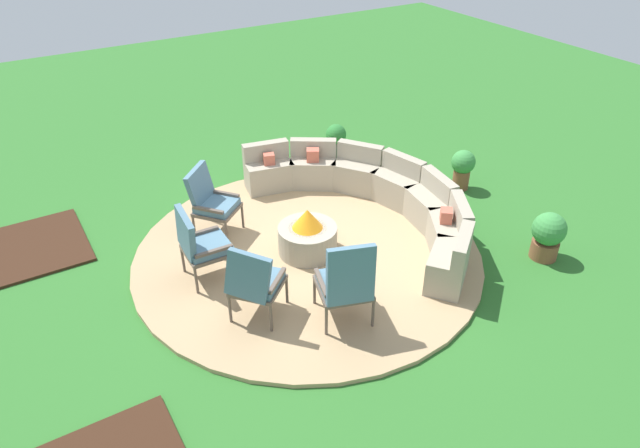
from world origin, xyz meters
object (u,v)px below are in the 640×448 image
object	(u,v)px
lounge_chair_back_right	(346,282)
potted_plant_2	(548,234)
fire_pit	(308,236)
curved_stone_bench	(375,196)
lounge_chair_front_right	(200,243)
lounge_chair_front_left	(211,200)
lounge_chair_back_left	(254,281)
potted_plant_0	(336,139)
potted_plant_1	(463,167)

from	to	relation	value
lounge_chair_back_right	potted_plant_2	xyz separation A→B (m)	(0.29, 3.11, -0.26)
fire_pit	curved_stone_bench	bearing A→B (deg)	103.75
lounge_chair_front_right	lounge_chair_front_left	bearing A→B (deg)	151.82
curved_stone_bench	lounge_chair_back_left	distance (m)	2.85
potted_plant_0	potted_plant_2	size ratio (longest dim) A/B	0.90
lounge_chair_back_left	potted_plant_2	distance (m)	4.09
fire_pit	lounge_chair_front_right	bearing A→B (deg)	-97.53
lounge_chair_front_right	lounge_chair_back_left	size ratio (longest dim) A/B	1.03
curved_stone_bench	potted_plant_1	bearing A→B (deg)	90.14
lounge_chair_front_left	potted_plant_2	xyz separation A→B (m)	(2.87, 3.72, -0.23)
lounge_chair_back_right	potted_plant_0	world-z (taller)	lounge_chair_back_right
fire_pit	potted_plant_1	xyz separation A→B (m)	(-0.34, 3.17, 0.07)
fire_pit	lounge_chair_front_left	bearing A→B (deg)	-140.76
curved_stone_bench	lounge_chair_back_left	xyz separation A→B (m)	(1.19, -2.58, 0.23)
curved_stone_bench	potted_plant_1	distance (m)	1.78
lounge_chair_front_right	potted_plant_2	distance (m)	4.67
lounge_chair_back_right	potted_plant_0	bearing A→B (deg)	75.82
curved_stone_bench	lounge_chair_back_left	world-z (taller)	lounge_chair_back_left
lounge_chair_front_left	potted_plant_0	size ratio (longest dim) A/B	1.67
curved_stone_bench	potted_plant_0	world-z (taller)	curved_stone_bench
lounge_chair_back_left	lounge_chair_back_right	bearing A→B (deg)	14.17
potted_plant_0	potted_plant_2	world-z (taller)	potted_plant_2
lounge_chair_back_right	potted_plant_2	world-z (taller)	lounge_chair_back_right
lounge_chair_front_right	lounge_chair_back_right	bearing A→B (deg)	35.80
potted_plant_1	potted_plant_2	world-z (taller)	potted_plant_2
lounge_chair_front_right	lounge_chair_back_right	size ratio (longest dim) A/B	0.93
fire_pit	potted_plant_0	world-z (taller)	fire_pit
lounge_chair_front_left	lounge_chair_back_right	xyz separation A→B (m)	(2.58, 0.60, 0.03)
fire_pit	potted_plant_0	size ratio (longest dim) A/B	1.30
lounge_chair_back_left	lounge_chair_back_right	world-z (taller)	lounge_chair_back_right
lounge_chair_front_right	lounge_chair_back_left	bearing A→B (deg)	15.17
lounge_chair_front_left	lounge_chair_back_right	bearing A→B (deg)	63.68
fire_pit	lounge_chair_back_left	distance (m)	1.49
lounge_chair_front_right	potted_plant_1	bearing A→B (deg)	93.01
curved_stone_bench	lounge_chair_back_left	bearing A→B (deg)	-65.36
lounge_chair_back_left	potted_plant_0	bearing A→B (deg)	94.30
lounge_chair_back_right	fire_pit	bearing A→B (deg)	94.28
potted_plant_2	lounge_chair_front_left	bearing A→B (deg)	-127.70
potted_plant_1	potted_plant_0	bearing A→B (deg)	-151.56
fire_pit	potted_plant_0	distance (m)	3.18
fire_pit	lounge_chair_back_right	distance (m)	1.51
lounge_chair_back_right	curved_stone_bench	bearing A→B (deg)	63.09
potted_plant_1	potted_plant_2	xyz separation A→B (m)	(2.08, -0.38, -0.02)
lounge_chair_back_right	potted_plant_1	distance (m)	3.93
lounge_chair_front_left	curved_stone_bench	bearing A→B (deg)	121.56
lounge_chair_front_left	potted_plant_2	size ratio (longest dim) A/B	1.51
lounge_chair_back_left	potted_plant_0	size ratio (longest dim) A/B	1.66
lounge_chair_front_right	potted_plant_1	size ratio (longest dim) A/B	1.57
lounge_chair_back_right	potted_plant_2	bearing A→B (deg)	11.53
lounge_chair_front_left	lounge_chair_back_left	distance (m)	2.00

